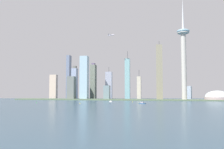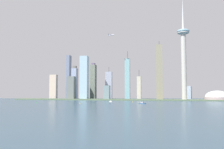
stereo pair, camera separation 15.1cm
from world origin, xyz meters
The scene contains 23 objects.
ground_plane centered at (0.00, 0.00, 0.00)m, with size 6000.00×6000.00×0.00m, color #334F62.
waterfront_pier centered at (0.00, 449.49, 1.74)m, with size 731.62×63.11×3.47m, color #566B4F.
observation_tower centered at (176.70, 455.18, 150.69)m, with size 38.53×38.53×316.77m.
stadium_dome centered at (270.53, 458.40, 9.76)m, with size 73.94×73.94×37.67m.
skyscraper_0 centered at (-181.94, 453.53, 38.32)m, with size 23.58×24.38×76.64m.
skyscraper_1 centered at (-230.66, 551.88, 81.21)m, with size 12.41×22.12×162.41m.
skyscraper_2 centered at (-134.14, 548.68, 63.31)m, with size 18.25×25.67×130.44m.
skyscraper_3 centered at (-196.58, 522.02, 56.63)m, with size 18.64×19.80×118.60m.
skyscraper_4 centered at (-272.33, 511.87, 43.74)m, with size 24.84×16.45×87.47m.
skyscraper_5 centered at (-154.31, 520.09, 24.96)m, with size 15.97×27.22×49.92m.
skyscraper_6 centered at (-64.49, 463.55, 23.22)m, with size 18.53×23.43×46.44m.
skyscraper_7 centered at (103.47, 468.19, 87.10)m, with size 19.52×21.19×185.46m.
skyscraper_8 centered at (-76.98, 551.40, 49.14)m, with size 23.12×16.00×115.11m.
skyscraper_9 centered at (-142.14, 464.90, 72.42)m, with size 25.83×22.57×144.85m.
skyscraper_10 centered at (-7.98, 543.79, 71.83)m, with size 17.20×18.93×169.49m.
skyscraper_11 centered at (193.77, 517.90, 22.46)m, with size 21.73×16.58×44.92m.
skyscraper_12 centered at (35.93, 505.35, 38.70)m, with size 12.75×19.53×99.67m.
boat_0 centered at (66.82, 232.72, 1.44)m, with size 16.12×11.58×9.17m.
boat_1 centered at (-20.76, 312.44, 1.47)m, with size 10.14×7.43×4.11m.
channel_buoy_0 centered at (-179.07, 217.33, 1.26)m, with size 1.34×1.34×2.51m, color green.
channel_buoy_1 centered at (-66.50, 199.15, 1.28)m, with size 1.54×1.54×2.55m, color yellow.
channel_buoy_2 centered at (35.31, 317.30, 1.24)m, with size 1.30×1.30×2.49m, color yellow.
airplane centered at (-52.83, 474.94, 214.99)m, with size 24.18×22.20×7.64m.
Camera 2 is at (108.89, -319.45, 26.80)m, focal length 39.64 mm.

